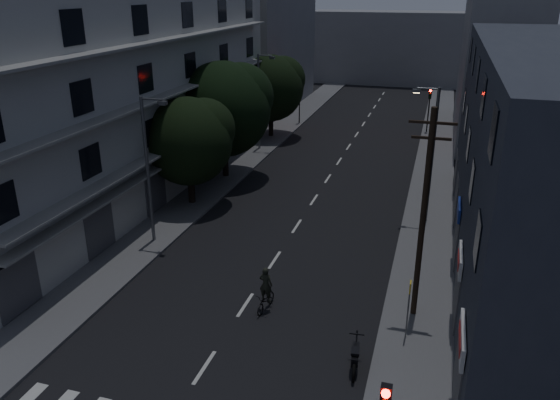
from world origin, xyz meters
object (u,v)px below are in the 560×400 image
Objects in this scene: bus_stop_sign at (409,300)px; cyclist at (266,295)px; motorcycle at (355,358)px; utility_pole at (424,213)px.

cyclist is (-6.10, 0.54, -1.19)m from bus_stop_sign.
cyclist reaches higher than motorcycle.
bus_stop_sign is 1.21× the size of cyclist.
bus_stop_sign is 1.29× the size of motorcycle.
utility_pole is 3.56× the size of bus_stop_sign.
bus_stop_sign is (-0.19, -1.87, -2.98)m from utility_pole.
motorcycle is at bearing -25.86° from cyclist.
motorcycle is at bearing -125.49° from bus_stop_sign.
utility_pole reaches higher than cyclist.
utility_pole reaches higher than motorcycle.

